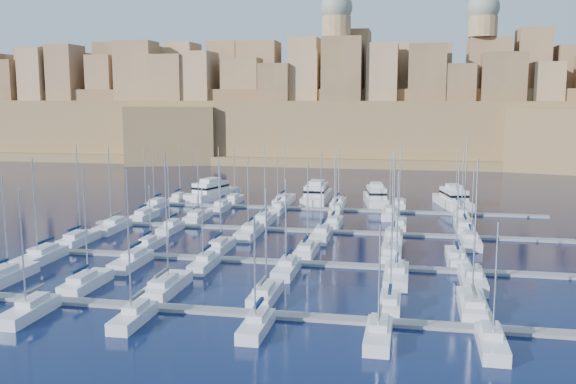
% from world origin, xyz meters
% --- Properties ---
extents(ground, '(600.00, 600.00, 0.00)m').
position_xyz_m(ground, '(0.00, 0.00, 0.00)').
color(ground, black).
rests_on(ground, ground).
extents(pontoon_near, '(84.00, 2.00, 0.40)m').
position_xyz_m(pontoon_near, '(0.00, -34.00, 0.20)').
color(pontoon_near, slate).
rests_on(pontoon_near, ground).
extents(pontoon_mid_near, '(84.00, 2.00, 0.40)m').
position_xyz_m(pontoon_mid_near, '(0.00, -12.00, 0.20)').
color(pontoon_mid_near, slate).
rests_on(pontoon_mid_near, ground).
extents(pontoon_mid_far, '(84.00, 2.00, 0.40)m').
position_xyz_m(pontoon_mid_far, '(0.00, 10.00, 0.20)').
color(pontoon_mid_far, slate).
rests_on(pontoon_mid_far, ground).
extents(pontoon_far, '(84.00, 2.00, 0.40)m').
position_xyz_m(pontoon_far, '(0.00, 32.00, 0.20)').
color(pontoon_far, slate).
rests_on(pontoon_far, ground).
extents(sailboat_0, '(3.12, 10.41, 13.94)m').
position_xyz_m(sailboat_0, '(-35.11, -27.92, 0.76)').
color(sailboat_0, silver).
rests_on(sailboat_0, ground).
extents(sailboat_1, '(2.79, 9.29, 15.15)m').
position_xyz_m(sailboat_1, '(-23.62, -28.47, 0.76)').
color(sailboat_1, silver).
rests_on(sailboat_1, ground).
extents(sailboat_2, '(3.06, 10.20, 17.11)m').
position_xyz_m(sailboat_2, '(-13.26, -28.02, 0.78)').
color(sailboat_2, silver).
rests_on(sailboat_2, ground).
extents(sailboat_3, '(2.62, 8.72, 13.36)m').
position_xyz_m(sailboat_3, '(-0.78, -28.75, 0.73)').
color(sailboat_3, silver).
rests_on(sailboat_3, ground).
extents(sailboat_4, '(2.28, 7.61, 11.30)m').
position_xyz_m(sailboat_4, '(13.58, -29.30, 0.71)').
color(sailboat_4, silver).
rests_on(sailboat_4, ground).
extents(sailboat_5, '(2.92, 9.73, 13.91)m').
position_xyz_m(sailboat_5, '(22.51, -28.25, 0.75)').
color(sailboat_5, silver).
rests_on(sailboat_5, ground).
extents(sailboat_7, '(2.62, 8.72, 14.35)m').
position_xyz_m(sailboat_7, '(-24.36, -39.25, 0.74)').
color(sailboat_7, silver).
rests_on(sailboat_7, ground).
extents(sailboat_8, '(2.37, 7.90, 11.75)m').
position_xyz_m(sailboat_8, '(-12.57, -38.85, 0.71)').
color(sailboat_8, silver).
rests_on(sailboat_8, ground).
extents(sailboat_9, '(2.34, 7.81, 12.29)m').
position_xyz_m(sailboat_9, '(0.64, -38.80, 0.72)').
color(sailboat_9, silver).
rests_on(sailboat_9, ground).
extents(sailboat_10, '(2.46, 8.22, 11.94)m').
position_xyz_m(sailboat_10, '(12.83, -39.00, 0.72)').
color(sailboat_10, silver).
rests_on(sailboat_10, ground).
extents(sailboat_11, '(2.45, 8.17, 12.58)m').
position_xyz_m(sailboat_11, '(23.36, -38.98, 0.72)').
color(sailboat_11, silver).
rests_on(sailboat_11, ground).
extents(sailboat_12, '(2.86, 9.54, 16.27)m').
position_xyz_m(sailboat_12, '(-36.88, -6.35, 0.77)').
color(sailboat_12, silver).
rests_on(sailboat_12, ground).
extents(sailboat_13, '(2.25, 7.51, 10.24)m').
position_xyz_m(sailboat_13, '(-24.29, -7.34, 0.70)').
color(sailboat_13, silver).
rests_on(sailboat_13, ground).
extents(sailboat_14, '(2.60, 8.67, 13.73)m').
position_xyz_m(sailboat_14, '(-13.05, -6.78, 0.74)').
color(sailboat_14, silver).
rests_on(sailboat_14, ground).
extents(sailboat_15, '(2.71, 9.03, 14.14)m').
position_xyz_m(sailboat_15, '(0.42, -6.60, 0.74)').
color(sailboat_15, silver).
rests_on(sailboat_15, ground).
extents(sailboat_16, '(2.98, 9.93, 15.93)m').
position_xyz_m(sailboat_16, '(12.85, -6.15, 0.77)').
color(sailboat_16, silver).
rests_on(sailboat_16, ground).
extents(sailboat_17, '(2.77, 9.22, 14.62)m').
position_xyz_m(sailboat_17, '(22.05, -6.51, 0.75)').
color(sailboat_17, silver).
rests_on(sailboat_17, ground).
extents(sailboat_18, '(3.12, 10.42, 15.37)m').
position_xyz_m(sailboat_18, '(-36.31, -18.08, 0.77)').
color(sailboat_18, silver).
rests_on(sailboat_18, ground).
extents(sailboat_19, '(2.84, 9.46, 14.09)m').
position_xyz_m(sailboat_19, '(-22.57, -17.61, 0.75)').
color(sailboat_19, silver).
rests_on(sailboat_19, ground).
extents(sailboat_20, '(2.37, 7.89, 11.55)m').
position_xyz_m(sailboat_20, '(-12.18, -16.84, 0.71)').
color(sailboat_20, silver).
rests_on(sailboat_20, ground).
extents(sailboat_21, '(2.62, 8.73, 13.09)m').
position_xyz_m(sailboat_21, '(-0.54, -17.25, 0.73)').
color(sailboat_21, silver).
rests_on(sailboat_21, ground).
extents(sailboat_22, '(3.03, 10.09, 14.56)m').
position_xyz_m(sailboat_22, '(13.92, -17.92, 0.76)').
color(sailboat_22, silver).
rests_on(sailboat_22, ground).
extents(sailboat_23, '(3.02, 10.06, 16.38)m').
position_xyz_m(sailboat_23, '(23.36, -17.91, 0.77)').
color(sailboat_23, silver).
rests_on(sailboat_23, ground).
extents(sailboat_24, '(2.65, 8.84, 13.91)m').
position_xyz_m(sailboat_24, '(-34.95, 15.31, 0.74)').
color(sailboat_24, silver).
rests_on(sailboat_24, ground).
extents(sailboat_25, '(2.89, 9.65, 13.86)m').
position_xyz_m(sailboat_25, '(-24.40, 15.71, 0.75)').
color(sailboat_25, silver).
rests_on(sailboat_25, ground).
extents(sailboat_26, '(2.82, 9.40, 14.93)m').
position_xyz_m(sailboat_26, '(-11.34, 15.59, 0.75)').
color(sailboat_26, silver).
rests_on(sailboat_26, ground).
extents(sailboat_27, '(2.55, 8.49, 13.25)m').
position_xyz_m(sailboat_27, '(1.78, 15.14, 0.73)').
color(sailboat_27, silver).
rests_on(sailboat_27, ground).
extents(sailboat_28, '(2.63, 8.78, 13.03)m').
position_xyz_m(sailboat_28, '(13.43, 15.28, 0.73)').
color(sailboat_28, silver).
rests_on(sailboat_28, ground).
extents(sailboat_29, '(3.13, 10.44, 16.85)m').
position_xyz_m(sailboat_29, '(24.76, 16.09, 0.78)').
color(sailboat_29, silver).
rests_on(sailboat_29, ground).
extents(sailboat_30, '(2.98, 9.95, 15.21)m').
position_xyz_m(sailboat_30, '(-36.11, 4.15, 0.76)').
color(sailboat_30, silver).
rests_on(sailboat_30, ground).
extents(sailboat_31, '(2.40, 7.99, 12.63)m').
position_xyz_m(sailboat_31, '(-25.70, 5.11, 0.72)').
color(sailboat_31, silver).
rests_on(sailboat_31, ground).
extents(sailboat_32, '(2.93, 9.77, 14.34)m').
position_xyz_m(sailboat_32, '(-11.28, 4.24, 0.75)').
color(sailboat_32, silver).
rests_on(sailboat_32, ground).
extents(sailboat_33, '(2.84, 9.46, 14.82)m').
position_xyz_m(sailboat_33, '(1.02, 4.39, 0.75)').
color(sailboat_33, silver).
rests_on(sailboat_33, ground).
extents(sailboat_34, '(2.91, 9.70, 15.62)m').
position_xyz_m(sailboat_34, '(12.84, 4.27, 0.76)').
color(sailboat_34, silver).
rests_on(sailboat_34, ground).
extents(sailboat_35, '(2.83, 9.43, 13.25)m').
position_xyz_m(sailboat_35, '(24.96, 4.40, 0.74)').
color(sailboat_35, silver).
rests_on(sailboat_35, ground).
extents(sailboat_36, '(2.39, 7.98, 13.44)m').
position_xyz_m(sailboat_36, '(-36.08, 36.89, 0.73)').
color(sailboat_36, silver).
rests_on(sailboat_36, ground).
extents(sailboat_37, '(2.52, 8.39, 12.29)m').
position_xyz_m(sailboat_37, '(-23.31, 37.09, 0.72)').
color(sailboat_37, silver).
rests_on(sailboat_37, ground).
extents(sailboat_38, '(3.25, 10.83, 16.74)m').
position_xyz_m(sailboat_38, '(-12.19, 38.29, 0.78)').
color(sailboat_38, silver).
rests_on(sailboat_38, ground).
extents(sailboat_39, '(2.70, 9.00, 12.78)m').
position_xyz_m(sailboat_39, '(-0.03, 37.39, 0.73)').
color(sailboat_39, silver).
rests_on(sailboat_39, ground).
extents(sailboat_40, '(2.73, 9.10, 13.67)m').
position_xyz_m(sailboat_40, '(12.96, 37.43, 0.74)').
color(sailboat_40, silver).
rests_on(sailboat_40, ground).
extents(sailboat_41, '(2.62, 8.72, 13.45)m').
position_xyz_m(sailboat_41, '(24.58, 37.25, 0.74)').
color(sailboat_41, silver).
rests_on(sailboat_41, ground).
extents(sailboat_42, '(2.79, 9.30, 14.56)m').
position_xyz_m(sailboat_42, '(-37.50, 26.47, 0.75)').
color(sailboat_42, silver).
rests_on(sailboat_42, ground).
extents(sailboat_43, '(2.62, 8.75, 13.58)m').
position_xyz_m(sailboat_43, '(-23.38, 26.74, 0.74)').
color(sailboat_43, silver).
rests_on(sailboat_43, ground).
extents(sailboat_44, '(2.30, 7.67, 12.35)m').
position_xyz_m(sailboat_44, '(-11.19, 27.26, 0.72)').
color(sailboat_44, silver).
rests_on(sailboat_44, ground).
extents(sailboat_45, '(2.25, 7.49, 11.30)m').
position_xyz_m(sailboat_45, '(0.70, 27.35, 0.71)').
color(sailboat_45, silver).
rests_on(sailboat_45, ground).
extents(sailboat_46, '(2.84, 9.45, 12.61)m').
position_xyz_m(sailboat_46, '(11.38, 26.39, 0.74)').
color(sailboat_46, silver).
rests_on(sailboat_46, ground).
extents(sailboat_47, '(2.64, 8.81, 13.39)m').
position_xyz_m(sailboat_47, '(24.97, 26.70, 0.74)').
color(sailboat_47, silver).
rests_on(sailboat_47, ground).
extents(motor_yacht_a, '(9.39, 16.81, 5.25)m').
position_xyz_m(motor_yacht_a, '(-29.78, 41.25, 1.73)').
color(motor_yacht_a, silver).
rests_on(motor_yacht_a, ground).
extents(motor_yacht_b, '(5.47, 17.25, 5.25)m').
position_xyz_m(motor_yacht_b, '(-5.45, 41.74, 1.73)').
color(motor_yacht_b, silver).
rests_on(motor_yacht_b, ground).
extents(motor_yacht_c, '(6.55, 14.88, 5.25)m').
position_xyz_m(motor_yacht_c, '(7.88, 40.41, 1.73)').
color(motor_yacht_c, silver).
rests_on(motor_yacht_c, ground).
extents(motor_yacht_d, '(8.05, 15.90, 5.25)m').
position_xyz_m(motor_yacht_d, '(24.21, 40.84, 1.73)').
color(motor_yacht_d, silver).
rests_on(motor_yacht_d, ground).
extents(fortified_city, '(460.00, 108.95, 59.52)m').
position_xyz_m(fortified_city, '(-0.19, 155.26, 14.74)').
color(fortified_city, brown).
rests_on(fortified_city, ground).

